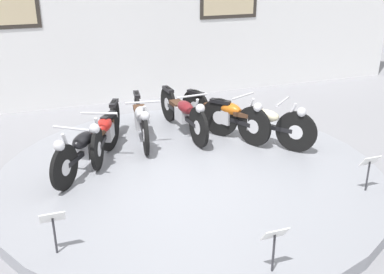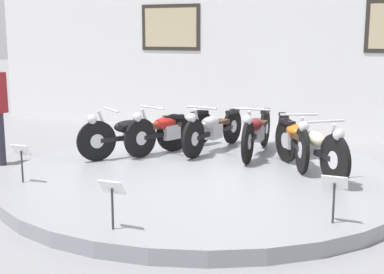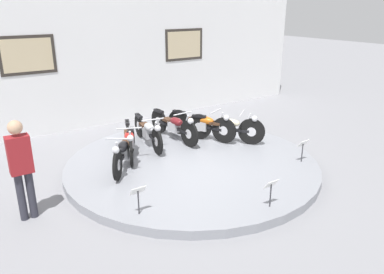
% 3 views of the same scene
% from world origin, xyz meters
% --- Properties ---
extents(ground_plane, '(60.00, 60.00, 0.00)m').
position_xyz_m(ground_plane, '(0.00, 0.00, 0.00)').
color(ground_plane, gray).
extents(display_platform, '(5.57, 5.57, 0.17)m').
position_xyz_m(display_platform, '(0.00, 0.00, 0.09)').
color(display_platform, gray).
rests_on(display_platform, ground_plane).
extents(back_wall, '(14.00, 0.22, 4.07)m').
position_xyz_m(back_wall, '(0.00, 4.19, 2.04)').
color(back_wall, white).
rests_on(back_wall, ground_plane).
extents(motorcycle_black, '(1.20, 1.63, 0.79)m').
position_xyz_m(motorcycle_black, '(-1.39, 0.53, 0.55)').
color(motorcycle_black, black).
rests_on(motorcycle_black, display_platform).
extents(motorcycle_red, '(0.80, 1.85, 0.79)m').
position_xyz_m(motorcycle_red, '(-1.02, 1.07, 0.55)').
color(motorcycle_red, black).
rests_on(motorcycle_red, display_platform).
extents(motorcycle_silver, '(0.54, 1.96, 0.79)m').
position_xyz_m(motorcycle_silver, '(-0.38, 1.39, 0.55)').
color(motorcycle_silver, black).
rests_on(motorcycle_silver, display_platform).
extents(motorcycle_maroon, '(0.54, 2.01, 0.81)m').
position_xyz_m(motorcycle_maroon, '(0.37, 1.39, 0.57)').
color(motorcycle_maroon, black).
rests_on(motorcycle_maroon, display_platform).
extents(motorcycle_orange, '(0.88, 1.86, 0.81)m').
position_xyz_m(motorcycle_orange, '(1.02, 1.07, 0.57)').
color(motorcycle_orange, black).
rests_on(motorcycle_orange, display_platform).
extents(motorcycle_cream, '(1.33, 1.59, 0.81)m').
position_xyz_m(motorcycle_cream, '(1.39, 0.53, 0.57)').
color(motorcycle_cream, black).
rests_on(motorcycle_cream, display_platform).
extents(info_placard_front_left, '(0.26, 0.11, 0.51)m').
position_xyz_m(info_placard_front_left, '(-1.99, -1.40, 0.54)').
color(info_placard_front_left, '#333338').
rests_on(info_placard_front_left, display_platform).
extents(info_placard_front_centre, '(0.26, 0.11, 0.51)m').
position_xyz_m(info_placard_front_centre, '(0.00, -2.44, 0.54)').
color(info_placard_front_centre, '#333338').
rests_on(info_placard_front_centre, display_platform).
extents(info_placard_front_right, '(0.26, 0.11, 0.51)m').
position_xyz_m(info_placard_front_right, '(1.99, -1.40, 0.54)').
color(info_placard_front_right, '#333338').
rests_on(info_placard_front_right, display_platform).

